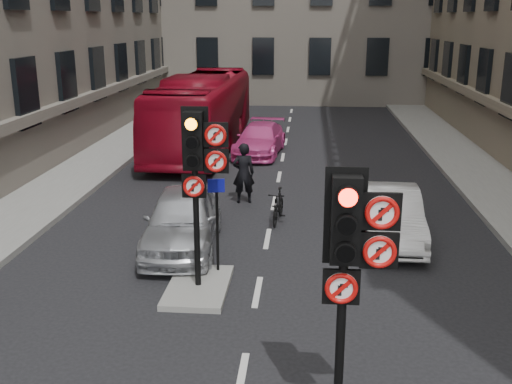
% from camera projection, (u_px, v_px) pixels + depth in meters
% --- Properties ---
extents(pavement_left, '(3.00, 50.00, 0.16)m').
position_uv_depth(pavement_left, '(53.00, 185.00, 19.26)').
color(pavement_left, gray).
rests_on(pavement_left, ground).
extents(centre_island, '(1.20, 2.00, 0.12)m').
position_uv_depth(centre_island, '(198.00, 287.00, 12.08)').
color(centre_island, gray).
rests_on(centre_island, ground).
extents(signal_near, '(0.91, 0.40, 3.58)m').
position_uv_depth(signal_near, '(351.00, 248.00, 7.32)').
color(signal_near, black).
rests_on(signal_near, ground).
extents(signal_far, '(0.91, 0.40, 3.58)m').
position_uv_depth(signal_far, '(199.00, 160.00, 11.32)').
color(signal_far, black).
rests_on(signal_far, centre_island).
extents(car_silver, '(1.96, 4.24, 1.41)m').
position_uv_depth(car_silver, '(182.00, 219.00, 14.13)').
color(car_silver, '#B7BABF').
rests_on(car_silver, ground).
extents(car_white, '(1.45, 3.90, 1.27)m').
position_uv_depth(car_white, '(391.00, 215.00, 14.66)').
color(car_white, silver).
rests_on(car_white, ground).
extents(car_pink, '(2.07, 4.29, 1.21)m').
position_uv_depth(car_pink, '(260.00, 139.00, 23.82)').
color(car_pink, '#D13D8C').
rests_on(car_pink, ground).
extents(bus_red, '(2.80, 11.03, 3.06)m').
position_uv_depth(bus_red, '(203.00, 112.00, 24.63)').
color(bus_red, maroon).
rests_on(bus_red, ground).
extents(motorcycle, '(0.60, 1.54, 0.90)m').
position_uv_depth(motorcycle, '(278.00, 206.00, 15.96)').
color(motorcycle, black).
rests_on(motorcycle, ground).
extents(motorcyclist, '(0.73, 0.55, 1.79)m').
position_uv_depth(motorcyclist, '(243.00, 173.00, 17.52)').
color(motorcyclist, black).
rests_on(motorcyclist, ground).
extents(info_sign, '(0.35, 0.13, 2.02)m').
position_uv_depth(info_sign, '(217.00, 212.00, 12.37)').
color(info_sign, black).
rests_on(info_sign, centre_island).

